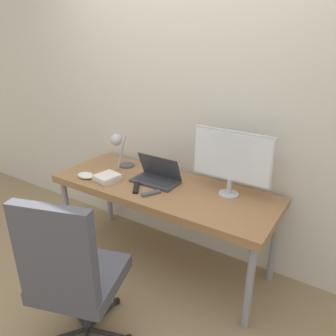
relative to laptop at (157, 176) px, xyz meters
name	(u,v)px	position (x,y,z in m)	size (l,w,h in m)	color
ground_plane	(140,283)	(0.08, -0.38, -0.76)	(12.00, 12.00, 0.00)	#937A56
wall_back	(189,103)	(0.08, 0.35, 0.54)	(8.00, 0.05, 2.60)	beige
desk	(162,193)	(0.08, -0.04, -0.11)	(1.80, 0.66, 0.72)	#996B42
laptop	(157,176)	(0.00, 0.00, 0.00)	(0.37, 0.21, 0.21)	#38383D
monitor	(232,159)	(0.58, 0.10, 0.24)	(0.59, 0.15, 0.49)	#B7B7BC
desk_lamp	(119,146)	(-0.41, 0.04, 0.17)	(0.13, 0.24, 0.33)	#4C4C51
office_chair	(71,272)	(0.10, -1.00, -0.20)	(0.60, 0.62, 1.05)	black
book_stack	(107,178)	(-0.35, -0.21, -0.02)	(0.21, 0.20, 0.05)	silver
tv_remote	(151,193)	(0.09, -0.21, -0.04)	(0.11, 0.15, 0.02)	#4C4C51
media_remote	(136,188)	(-0.06, -0.19, -0.04)	(0.13, 0.17, 0.02)	black
game_controller	(86,175)	(-0.54, -0.25, -0.03)	(0.15, 0.11, 0.04)	white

